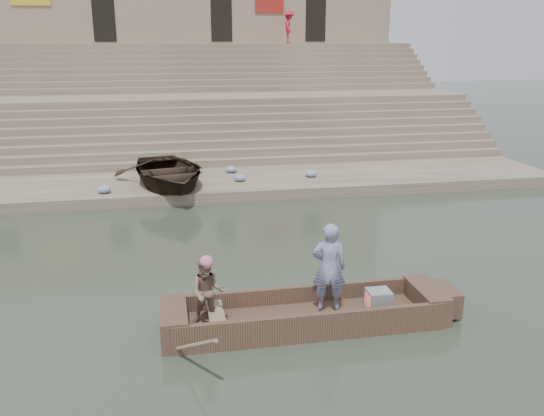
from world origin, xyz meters
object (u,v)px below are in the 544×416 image
object	(u,v)px
pedestrian	(289,27)
standing_man	(329,268)
main_rowboat	(305,320)
beached_rowboat	(168,172)
television	(378,300)
rowing_man	(207,292)

from	to	relation	value
pedestrian	standing_man	bearing A→B (deg)	-179.85
main_rowboat	beached_rowboat	world-z (taller)	beached_rowboat
main_rowboat	television	xyz separation A→B (m)	(1.50, -0.00, 0.31)
standing_man	pedestrian	size ratio (longest dim) A/B	0.98
beached_rowboat	rowing_man	bearing A→B (deg)	-97.68
rowing_man	pedestrian	world-z (taller)	pedestrian
standing_man	rowing_man	size ratio (longest dim) A/B	1.37
main_rowboat	pedestrian	size ratio (longest dim) A/B	2.68
rowing_man	television	distance (m)	3.43
rowing_man	television	bearing A→B (deg)	9.20
main_rowboat	standing_man	size ratio (longest dim) A/B	2.75
standing_man	rowing_man	bearing A→B (deg)	16.52
standing_man	beached_rowboat	world-z (taller)	standing_man
main_rowboat	beached_rowboat	size ratio (longest dim) A/B	1.05
rowing_man	television	size ratio (longest dim) A/B	2.90
beached_rowboat	main_rowboat	bearing A→B (deg)	-87.33
rowing_man	main_rowboat	bearing A→B (deg)	9.27
television	beached_rowboat	size ratio (longest dim) A/B	0.10
pedestrian	rowing_man	bearing A→B (deg)	174.95
standing_man	beached_rowboat	bearing A→B (deg)	-60.95
main_rowboat	standing_man	world-z (taller)	standing_man
pedestrian	main_rowboat	bearing A→B (deg)	179.10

